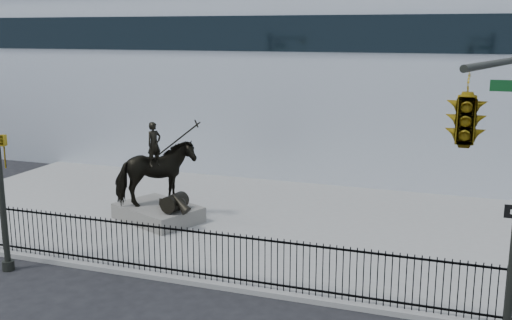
% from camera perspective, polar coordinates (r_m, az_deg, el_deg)
% --- Properties ---
extents(ground, '(120.00, 120.00, 0.00)m').
position_cam_1_polar(ground, '(16.24, -3.64, -13.85)').
color(ground, black).
rests_on(ground, ground).
extents(plaza, '(30.00, 12.00, 0.15)m').
position_cam_1_polar(plaza, '(22.34, 3.44, -6.21)').
color(plaza, gray).
rests_on(plaza, ground).
extents(building, '(44.00, 14.00, 9.00)m').
position_cam_1_polar(building, '(33.99, 9.69, 7.61)').
color(building, silver).
rests_on(building, ground).
extents(picket_fence, '(22.10, 0.10, 1.50)m').
position_cam_1_polar(picket_fence, '(16.93, -2.00, -9.37)').
color(picket_fence, black).
rests_on(picket_fence, plaza).
extents(statue_plinth, '(3.63, 3.13, 0.57)m').
position_cam_1_polar(statue_plinth, '(22.84, -9.30, -4.99)').
color(statue_plinth, '#5C5954').
rests_on(statue_plinth, plaza).
extents(equestrian_statue, '(3.61, 3.03, 3.31)m').
position_cam_1_polar(equestrian_statue, '(22.41, -9.34, -1.39)').
color(equestrian_statue, black).
rests_on(equestrian_statue, statue_plinth).
extents(traffic_signal_right, '(2.17, 6.86, 7.00)m').
position_cam_1_polar(traffic_signal_right, '(11.63, 22.37, -0.01)').
color(traffic_signal_right, black).
rests_on(traffic_signal_right, ground).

